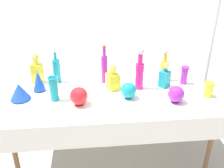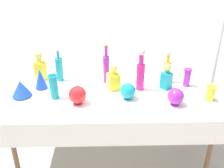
# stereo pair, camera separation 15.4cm
# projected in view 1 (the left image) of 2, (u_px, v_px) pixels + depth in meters

# --- Properties ---
(ground_plane) EXTENTS (40.00, 40.00, 0.00)m
(ground_plane) POSITION_uv_depth(u_px,v_px,m) (112.00, 155.00, 2.72)
(ground_plane) COLOR #A0998C
(display_table) EXTENTS (1.93, 0.97, 0.76)m
(display_table) POSITION_uv_depth(u_px,v_px,m) (112.00, 100.00, 2.38)
(display_table) COLOR white
(display_table) RESTS_ON ground
(tall_bottle_0) EXTENTS (0.06, 0.06, 0.40)m
(tall_bottle_0) POSITION_uv_depth(u_px,v_px,m) (104.00, 68.00, 2.53)
(tall_bottle_0) COLOR purple
(tall_bottle_0) RESTS_ON display_table
(tall_bottle_1) EXTENTS (0.08, 0.08, 0.42)m
(tall_bottle_1) POSITION_uv_depth(u_px,v_px,m) (140.00, 71.00, 2.40)
(tall_bottle_1) COLOR #C61972
(tall_bottle_1) RESTS_ON display_table
(tall_bottle_2) EXTENTS (0.07, 0.07, 0.36)m
(tall_bottle_2) POSITION_uv_depth(u_px,v_px,m) (57.00, 70.00, 2.55)
(tall_bottle_2) COLOR teal
(tall_bottle_2) RESTS_ON display_table
(tall_bottle_3) EXTENTS (0.08, 0.08, 0.35)m
(tall_bottle_3) POSITION_uv_depth(u_px,v_px,m) (164.00, 68.00, 2.59)
(tall_bottle_3) COLOR orange
(tall_bottle_3) RESTS_ON display_table
(square_decanter_0) EXTENTS (0.12, 0.12, 0.26)m
(square_decanter_0) POSITION_uv_depth(u_px,v_px,m) (165.00, 76.00, 2.46)
(square_decanter_0) COLOR teal
(square_decanter_0) RESTS_ON display_table
(square_decanter_1) EXTENTS (0.14, 0.14, 0.26)m
(square_decanter_1) POSITION_uv_depth(u_px,v_px,m) (113.00, 79.00, 2.41)
(square_decanter_1) COLOR yellow
(square_decanter_1) RESTS_ON display_table
(square_decanter_2) EXTENTS (0.12, 0.12, 0.32)m
(square_decanter_2) POSITION_uv_depth(u_px,v_px,m) (37.00, 71.00, 2.54)
(square_decanter_2) COLOR yellow
(square_decanter_2) RESTS_ON display_table
(slender_vase_0) EXTENTS (0.09, 0.09, 0.14)m
(slender_vase_0) POSITION_uv_depth(u_px,v_px,m) (209.00, 89.00, 2.30)
(slender_vase_0) COLOR yellow
(slender_vase_0) RESTS_ON display_table
(slender_vase_1) EXTENTS (0.09, 0.09, 0.23)m
(slender_vase_1) POSITION_uv_depth(u_px,v_px,m) (54.00, 88.00, 2.22)
(slender_vase_1) COLOR teal
(slender_vase_1) RESTS_ON display_table
(slender_vase_2) EXTENTS (0.08, 0.08, 0.18)m
(slender_vase_2) POSITION_uv_depth(u_px,v_px,m) (184.00, 75.00, 2.53)
(slender_vase_2) COLOR purple
(slender_vase_2) RESTS_ON display_table
(fluted_vase_0) EXTENTS (0.12, 0.12, 0.20)m
(fluted_vase_0) POSITION_uv_depth(u_px,v_px,m) (38.00, 81.00, 2.39)
(fluted_vase_0) COLOR blue
(fluted_vase_0) RESTS_ON display_table
(fluted_vase_1) EXTENTS (0.18, 0.18, 0.16)m
(fluted_vase_1) POSITION_uv_depth(u_px,v_px,m) (19.00, 91.00, 2.24)
(fluted_vase_1) COLOR blue
(fluted_vase_1) RESTS_ON display_table
(round_bowl_0) EXTENTS (0.15, 0.15, 0.16)m
(round_bowl_0) POSITION_uv_depth(u_px,v_px,m) (176.00, 94.00, 2.20)
(round_bowl_0) COLOR purple
(round_bowl_0) RESTS_ON display_table
(round_bowl_1) EXTENTS (0.15, 0.15, 0.15)m
(round_bowl_1) POSITION_uv_depth(u_px,v_px,m) (129.00, 90.00, 2.27)
(round_bowl_1) COLOR teal
(round_bowl_1) RESTS_ON display_table
(round_bowl_2) EXTENTS (0.16, 0.16, 0.17)m
(round_bowl_2) POSITION_uv_depth(u_px,v_px,m) (79.00, 96.00, 2.16)
(round_bowl_2) COLOR red
(round_bowl_2) RESTS_ON display_table
(price_tag_left) EXTENTS (0.05, 0.03, 0.03)m
(price_tag_left) POSITION_uv_depth(u_px,v_px,m) (86.00, 118.00, 1.98)
(price_tag_left) COLOR white
(price_tag_left) RESTS_ON display_table
(price_tag_center) EXTENTS (0.05, 0.02, 0.05)m
(price_tag_center) POSITION_uv_depth(u_px,v_px,m) (143.00, 113.00, 2.03)
(price_tag_center) COLOR white
(price_tag_center) RESTS_ON display_table
(price_tag_right) EXTENTS (0.05, 0.02, 0.05)m
(price_tag_right) POSITION_uv_depth(u_px,v_px,m) (118.00, 116.00, 1.99)
(price_tag_right) COLOR white
(price_tag_right) RESTS_ON display_table
(canopy_pole) EXTENTS (0.18, 0.18, 2.74)m
(canopy_pole) POSITION_uv_depth(u_px,v_px,m) (213.00, 37.00, 2.92)
(canopy_pole) COLOR silver
(canopy_pole) RESTS_ON ground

